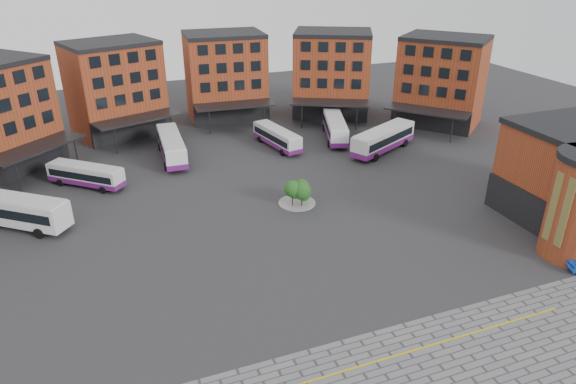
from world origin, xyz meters
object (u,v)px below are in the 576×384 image
object	(u,v)px
bus_a	(14,209)
bus_d	(277,137)
bus_f	(383,139)
bus_b	(86,175)
bus_c	(172,146)
tree_island	(299,191)
bus_e	(335,128)

from	to	relation	value
bus_a	bus_d	xyz separation A→B (m)	(34.63, 13.02, -0.50)
bus_a	bus_f	world-z (taller)	bus_f
bus_a	bus_d	bearing A→B (deg)	-31.70
bus_a	bus_b	distance (m)	11.12
bus_c	bus_f	distance (m)	30.77
bus_b	bus_c	distance (m)	12.97
tree_island	bus_d	xyz separation A→B (m)	(4.15, 19.17, -0.24)
bus_c	bus_d	xyz separation A→B (m)	(15.61, -0.93, -0.31)
tree_island	bus_f	bearing A→B (deg)	33.18
tree_island	bus_b	distance (m)	27.30
bus_a	bus_c	size ratio (longest dim) A/B	0.93
bus_d	bus_f	xyz separation A→B (m)	(14.04, -7.28, 0.34)
tree_island	bus_b	bearing A→B (deg)	147.95
tree_island	bus_f	distance (m)	21.74
bus_a	bus_b	world-z (taller)	bus_a
bus_b	bus_c	world-z (taller)	bus_c
tree_island	bus_c	distance (m)	23.14
bus_d	bus_e	world-z (taller)	bus_e
bus_c	bus_d	size ratio (longest dim) A/B	1.17
tree_island	bus_a	size ratio (longest dim) A/B	0.38
bus_c	bus_e	size ratio (longest dim) A/B	1.03
bus_b	tree_island	bearing A→B (deg)	-81.61
bus_c	bus_e	world-z (taller)	bus_c
bus_d	bus_b	bearing A→B (deg)	178.19
bus_e	bus_f	distance (m)	8.72
bus_a	bus_e	distance (m)	46.47
bus_a	bus_f	bearing A→B (deg)	-45.58
tree_island	bus_d	size ratio (longest dim) A/B	0.41
tree_island	bus_e	world-z (taller)	bus_e
bus_a	tree_island	bearing A→B (deg)	-63.72
bus_a	bus_b	xyz separation A→B (m)	(7.33, 8.34, -0.54)
bus_e	tree_island	bearing A→B (deg)	-106.81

